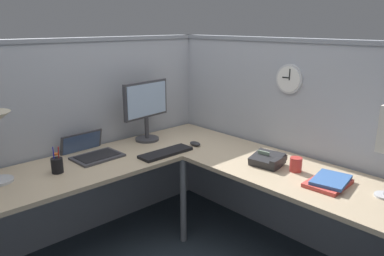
% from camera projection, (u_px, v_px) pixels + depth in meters
% --- Properties ---
extents(cubicle_wall_back, '(2.57, 0.12, 1.58)m').
position_uv_depth(cubicle_wall_back, '(74.00, 140.00, 2.92)').
color(cubicle_wall_back, '#999EA8').
rests_on(cubicle_wall_back, ground).
extents(cubicle_wall_right, '(0.12, 2.37, 1.58)m').
position_uv_depth(cubicle_wall_right, '(286.00, 140.00, 2.93)').
color(cubicle_wall_right, '#999EA8').
rests_on(cubicle_wall_right, ground).
extents(desk, '(2.35, 2.15, 0.73)m').
position_uv_depth(desk, '(169.00, 187.00, 2.46)').
color(desk, tan).
rests_on(desk, ground).
extents(monitor, '(0.46, 0.20, 0.50)m').
position_uv_depth(monitor, '(146.00, 106.00, 3.05)').
color(monitor, '#38383D').
rests_on(monitor, desk).
extents(laptop, '(0.36, 0.40, 0.22)m').
position_uv_depth(laptop, '(90.00, 152.00, 2.78)').
color(laptop, '#38383D').
rests_on(laptop, desk).
extents(keyboard, '(0.43, 0.14, 0.02)m').
position_uv_depth(keyboard, '(166.00, 153.00, 2.80)').
color(keyboard, black).
rests_on(keyboard, desk).
extents(computer_mouse, '(0.06, 0.10, 0.03)m').
position_uv_depth(computer_mouse, '(195.00, 144.00, 2.99)').
color(computer_mouse, '#232326').
rests_on(computer_mouse, desk).
extents(pen_cup, '(0.08, 0.08, 0.18)m').
position_uv_depth(pen_cup, '(57.00, 165.00, 2.44)').
color(pen_cup, black).
rests_on(pen_cup, desk).
extents(office_phone, '(0.22, 0.23, 0.11)m').
position_uv_depth(office_phone, '(268.00, 160.00, 2.57)').
color(office_phone, '#232326').
rests_on(office_phone, desk).
extents(book_stack, '(0.31, 0.24, 0.04)m').
position_uv_depth(book_stack, '(329.00, 182.00, 2.26)').
color(book_stack, '#BF3F38').
rests_on(book_stack, desk).
extents(coffee_mug, '(0.08, 0.08, 0.10)m').
position_uv_depth(coffee_mug, '(296.00, 164.00, 2.46)').
color(coffee_mug, '#B2332D').
rests_on(coffee_mug, desk).
extents(wall_clock, '(0.04, 0.22, 0.22)m').
position_uv_depth(wall_clock, '(290.00, 79.00, 2.74)').
color(wall_clock, '#B7BABF').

